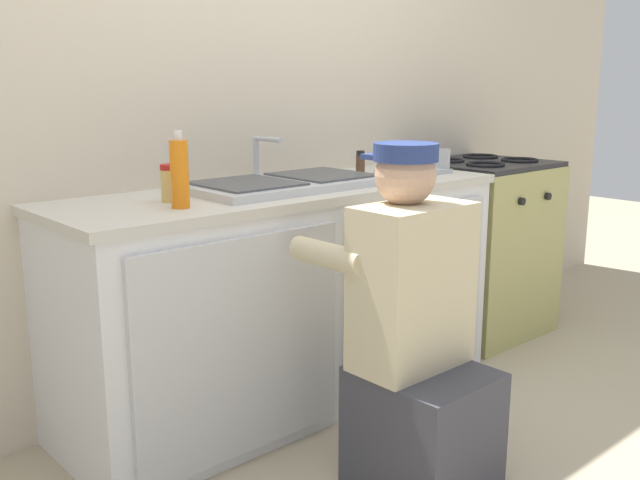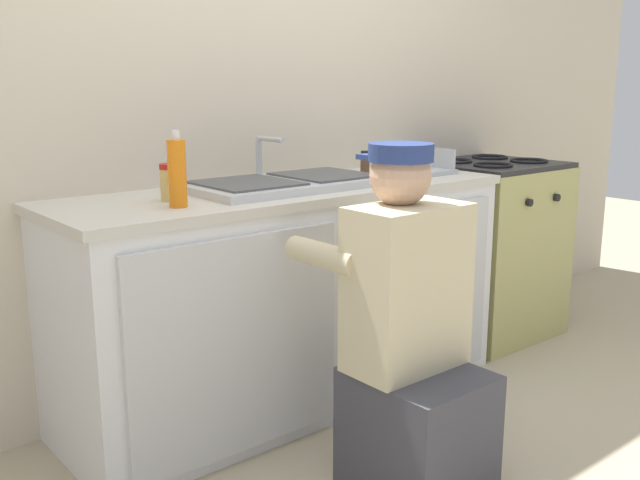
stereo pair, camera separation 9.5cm
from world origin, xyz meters
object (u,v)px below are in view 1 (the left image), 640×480
at_px(stove_range, 478,247).
at_px(condiment_jar, 171,183).
at_px(plumber_person, 415,349).
at_px(spice_bottle_pepper, 360,163).
at_px(sink_double_basin, 285,182).
at_px(soap_bottle_orange, 180,173).
at_px(dish_rack_tray, 414,168).

distance_m(stove_range, condiment_jar, 1.86).
relative_size(stove_range, plumber_person, 0.82).
bearing_deg(stove_range, spice_bottle_pepper, 173.51).
bearing_deg(stove_range, sink_double_basin, 179.90).
bearing_deg(sink_double_basin, spice_bottle_pepper, 9.93).
bearing_deg(spice_bottle_pepper, plumber_person, -124.92).
bearing_deg(soap_bottle_orange, stove_range, 4.08).
height_order(plumber_person, spice_bottle_pepper, plumber_person).
bearing_deg(soap_bottle_orange, spice_bottle_pepper, 11.90).
height_order(sink_double_basin, stove_range, sink_double_basin).
relative_size(sink_double_basin, soap_bottle_orange, 3.20).
xyz_separation_m(sink_double_basin, condiment_jar, (-0.50, -0.00, 0.05)).
bearing_deg(plumber_person, soap_bottle_orange, 125.89).
bearing_deg(plumber_person, spice_bottle_pepper, 55.08).
xyz_separation_m(plumber_person, condiment_jar, (-0.41, 0.76, 0.49)).
relative_size(dish_rack_tray, condiment_jar, 2.19).
bearing_deg(sink_double_basin, soap_bottle_orange, -166.33).
relative_size(soap_bottle_orange, dish_rack_tray, 0.89).
bearing_deg(spice_bottle_pepper, dish_rack_tray, -34.67).
distance_m(stove_range, spice_bottle_pepper, 0.93).
relative_size(spice_bottle_pepper, condiment_jar, 0.82).
distance_m(spice_bottle_pepper, dish_rack_tray, 0.24).
relative_size(sink_double_basin, dish_rack_tray, 2.86).
xyz_separation_m(plumber_person, dish_rack_tray, (0.79, 0.71, 0.45)).
height_order(plumber_person, condiment_jar, plumber_person).
distance_m(stove_range, dish_rack_tray, 0.75).
bearing_deg(stove_range, soap_bottle_orange, -175.92).
distance_m(stove_range, soap_bottle_orange, 1.91).
distance_m(soap_bottle_orange, dish_rack_tray, 1.25).
xyz_separation_m(plumber_person, spice_bottle_pepper, (0.59, 0.85, 0.47)).
height_order(sink_double_basin, dish_rack_tray, sink_double_basin).
bearing_deg(dish_rack_tray, condiment_jar, 177.73).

